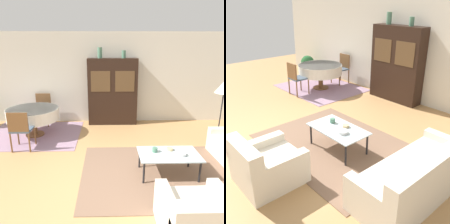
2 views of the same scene
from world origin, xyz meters
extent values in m
plane|color=tan|center=(0.00, 0.00, 0.00)|extent=(14.00, 14.00, 0.00)
cube|color=beige|center=(0.00, 3.63, 1.35)|extent=(10.00, 0.06, 2.70)
cube|color=brown|center=(1.07, 0.56, 0.01)|extent=(2.91, 2.17, 0.01)
cube|color=gray|center=(-1.87, 2.48, 0.01)|extent=(2.44, 2.01, 0.01)
cube|color=beige|center=(2.79, 0.55, 0.21)|extent=(0.83, 2.00, 0.42)
cube|color=beige|center=(3.11, 0.55, 0.60)|extent=(0.20, 2.00, 0.36)
cube|color=beige|center=(2.79, -0.38, 0.48)|extent=(0.83, 0.16, 0.12)
cube|color=beige|center=(2.79, 1.47, 0.48)|extent=(0.83, 0.16, 0.12)
cube|color=beige|center=(1.19, -0.88, 0.21)|extent=(0.88, 0.90, 0.42)
cube|color=beige|center=(1.19, -1.23, 0.59)|extent=(0.88, 0.20, 0.34)
cube|color=beige|center=(0.83, -0.88, 0.48)|extent=(0.16, 0.90, 0.12)
cube|color=beige|center=(1.55, -0.88, 0.48)|extent=(0.16, 0.90, 0.12)
cylinder|color=black|center=(0.72, 0.24, 0.21)|extent=(0.04, 0.04, 0.40)
cylinder|color=black|center=(1.69, 0.24, 0.21)|extent=(0.04, 0.04, 0.40)
cylinder|color=black|center=(0.72, 0.75, 0.21)|extent=(0.04, 0.04, 0.40)
cylinder|color=black|center=(1.69, 0.75, 0.21)|extent=(0.04, 0.04, 0.40)
cube|color=silver|center=(1.20, 0.50, 0.42)|extent=(1.09, 0.64, 0.02)
cube|color=black|center=(0.26, 3.38, 0.98)|extent=(1.45, 0.39, 1.96)
cube|color=brown|center=(-0.09, 3.19, 1.32)|extent=(0.55, 0.01, 0.59)
cube|color=brown|center=(0.61, 3.19, 1.32)|extent=(0.55, 0.01, 0.59)
cylinder|color=brown|center=(-1.84, 2.46, 0.03)|extent=(0.48, 0.48, 0.03)
cylinder|color=brown|center=(-1.84, 2.46, 0.23)|extent=(0.14, 0.14, 0.43)
cylinder|color=silver|center=(-1.84, 2.46, 0.59)|extent=(1.31, 1.31, 0.30)
cylinder|color=silver|center=(-1.84, 2.46, 0.73)|extent=(1.32, 1.32, 0.03)
cylinder|color=brown|center=(-2.04, 1.86, 0.23)|extent=(0.04, 0.04, 0.45)
cylinder|color=brown|center=(-1.63, 1.86, 0.23)|extent=(0.04, 0.04, 0.45)
cylinder|color=brown|center=(-2.04, 1.46, 0.23)|extent=(0.04, 0.04, 0.45)
cylinder|color=brown|center=(-1.63, 1.46, 0.23)|extent=(0.04, 0.04, 0.45)
cube|color=#475666|center=(-1.84, 1.66, 0.48)|extent=(0.44, 0.44, 0.04)
cube|color=brown|center=(-1.84, 1.46, 0.71)|extent=(0.44, 0.04, 0.43)
cylinder|color=brown|center=(-1.63, 3.05, 0.23)|extent=(0.04, 0.04, 0.45)
cylinder|color=brown|center=(-2.04, 3.05, 0.23)|extent=(0.04, 0.04, 0.45)
cylinder|color=brown|center=(-1.63, 3.45, 0.23)|extent=(0.04, 0.04, 0.45)
cylinder|color=brown|center=(-2.04, 3.45, 0.23)|extent=(0.04, 0.04, 0.45)
cube|color=#475666|center=(-1.84, 3.25, 0.48)|extent=(0.44, 0.44, 0.04)
cube|color=brown|center=(-1.84, 3.45, 0.71)|extent=(0.44, 0.04, 0.43)
cylinder|color=#4C7A60|center=(0.96, 0.57, 0.47)|extent=(0.10, 0.10, 0.09)
cylinder|color=white|center=(1.40, 0.43, 0.46)|extent=(0.18, 0.18, 0.05)
cylinder|color=tan|center=(1.26, 0.64, 0.45)|extent=(0.13, 0.13, 0.04)
cylinder|color=#4C7A60|center=(-0.10, 3.38, 2.11)|extent=(0.13, 0.13, 0.30)
cylinder|color=#4C7A60|center=(0.58, 3.38, 2.07)|extent=(0.12, 0.12, 0.22)
cylinder|color=#4C4C51|center=(-3.44, 3.11, 0.12)|extent=(0.25, 0.25, 0.25)
sphere|color=#235B2D|center=(-3.44, 3.11, 0.45)|extent=(0.48, 0.48, 0.48)
camera|label=1|loc=(0.10, -3.02, 2.28)|focal=35.00mm
camera|label=2|loc=(4.36, -2.28, 2.58)|focal=42.00mm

